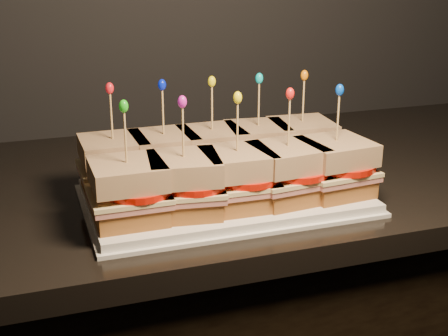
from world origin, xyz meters
name	(u,v)px	position (x,y,z in m)	size (l,w,h in m)	color
granite_slab	(251,178)	(-0.75, 1.70, 0.91)	(2.62, 0.63, 0.04)	black
platter	(224,197)	(-0.84, 1.56, 0.94)	(0.40, 0.25, 0.02)	white
platter_rim	(224,201)	(-0.84, 1.56, 0.93)	(0.41, 0.26, 0.01)	white
sandwich_0_bread_bot	(115,182)	(-0.99, 1.62, 0.96)	(0.09, 0.09, 0.03)	brown
sandwich_0_ham	(115,171)	(-0.99, 1.62, 0.98)	(0.10, 0.10, 0.01)	#BA6964
sandwich_0_cheese	(114,167)	(-0.99, 1.62, 0.99)	(0.10, 0.10, 0.01)	beige
sandwich_0_tomato	(123,163)	(-0.98, 1.62, 0.99)	(0.09, 0.09, 0.01)	red
sandwich_0_bread_top	(113,149)	(-0.99, 1.62, 1.01)	(0.09, 0.09, 0.03)	#562C11
sandwich_0_pick	(112,119)	(-0.99, 1.62, 1.06)	(0.00, 0.00, 0.09)	tan
sandwich_0_frill	(110,88)	(-0.99, 1.62, 1.11)	(0.01, 0.01, 0.02)	red
sandwich_1_bread_bot	(165,176)	(-0.92, 1.62, 0.96)	(0.09, 0.09, 0.03)	brown
sandwich_1_ham	(165,166)	(-0.92, 1.62, 0.98)	(0.10, 0.10, 0.01)	#BA6964
sandwich_1_cheese	(165,162)	(-0.92, 1.62, 0.99)	(0.10, 0.10, 0.01)	beige
sandwich_1_tomato	(173,157)	(-0.91, 1.62, 0.99)	(0.09, 0.09, 0.01)	red
sandwich_1_bread_top	(164,144)	(-0.92, 1.62, 1.01)	(0.09, 0.09, 0.03)	#562C11
sandwich_1_pick	(163,115)	(-0.92, 1.62, 1.06)	(0.00, 0.00, 0.09)	tan
sandwich_1_frill	(162,85)	(-0.92, 1.62, 1.11)	(0.01, 0.01, 0.02)	#0619D5
sandwich_2_bread_bot	(212,171)	(-0.84, 1.62, 0.96)	(0.09, 0.09, 0.03)	brown
sandwich_2_ham	(212,161)	(-0.84, 1.62, 0.98)	(0.10, 0.10, 0.01)	#BA6964
sandwich_2_cheese	(212,157)	(-0.84, 1.62, 0.99)	(0.10, 0.10, 0.01)	beige
sandwich_2_tomato	(221,153)	(-0.83, 1.62, 0.99)	(0.09, 0.09, 0.01)	red
sandwich_2_bread_top	(212,140)	(-0.84, 1.62, 1.01)	(0.09, 0.09, 0.03)	#562C11
sandwich_2_pick	(212,111)	(-0.84, 1.62, 1.06)	(0.00, 0.00, 0.09)	tan
sandwich_2_frill	(212,81)	(-0.84, 1.62, 1.11)	(0.01, 0.01, 0.02)	yellow
sandwich_3_bread_bot	(258,166)	(-0.77, 1.62, 0.96)	(0.09, 0.09, 0.03)	brown
sandwich_3_ham	(258,156)	(-0.77, 1.62, 0.98)	(0.10, 0.10, 0.01)	#BA6964
sandwich_3_cheese	(258,152)	(-0.77, 1.62, 0.99)	(0.10, 0.10, 0.01)	beige
sandwich_3_tomato	(266,148)	(-0.75, 1.62, 0.99)	(0.09, 0.09, 0.01)	red
sandwich_3_bread_top	(258,135)	(-0.77, 1.62, 1.01)	(0.09, 0.09, 0.03)	#562C11
sandwich_3_pick	(259,107)	(-0.77, 1.62, 1.06)	(0.00, 0.00, 0.09)	tan
sandwich_3_frill	(259,78)	(-0.77, 1.62, 1.11)	(0.01, 0.01, 0.02)	#03B4BB
sandwich_4_bread_bot	(301,161)	(-0.69, 1.62, 0.96)	(0.09, 0.09, 0.03)	brown
sandwich_4_ham	(301,152)	(-0.69, 1.62, 0.98)	(0.10, 0.10, 0.01)	#BA6964
sandwich_4_cheese	(301,147)	(-0.69, 1.62, 0.99)	(0.10, 0.10, 0.01)	beige
sandwich_4_tomato	(310,143)	(-0.68, 1.62, 0.99)	(0.09, 0.09, 0.01)	red
sandwich_4_bread_top	(302,131)	(-0.69, 1.62, 1.01)	(0.09, 0.09, 0.03)	#562C11
sandwich_4_pick	(303,103)	(-0.69, 1.62, 1.06)	(0.00, 0.00, 0.09)	tan
sandwich_4_frill	(304,75)	(-0.69, 1.62, 1.11)	(0.01, 0.01, 0.02)	orange
sandwich_5_bread_bot	(129,210)	(-0.99, 1.51, 0.96)	(0.09, 0.09, 0.03)	brown
sandwich_5_ham	(129,199)	(-0.99, 1.51, 0.98)	(0.10, 0.10, 0.01)	#BA6964
sandwich_5_cheese	(128,194)	(-0.99, 1.51, 0.99)	(0.10, 0.10, 0.01)	beige
sandwich_5_tomato	(138,189)	(-0.98, 1.50, 0.99)	(0.09, 0.09, 0.01)	red
sandwich_5_bread_top	(127,174)	(-0.99, 1.51, 1.01)	(0.09, 0.09, 0.03)	#562C11
sandwich_5_pick	(125,140)	(-0.99, 1.51, 1.06)	(0.00, 0.00, 0.09)	tan
sandwich_5_frill	(124,106)	(-0.99, 1.51, 1.11)	(0.01, 0.01, 0.02)	#1EA815
sandwich_6_bread_bot	(185,203)	(-0.92, 1.51, 0.96)	(0.09, 0.09, 0.03)	brown
sandwich_6_ham	(184,192)	(-0.92, 1.51, 0.98)	(0.10, 0.10, 0.01)	#BA6964
sandwich_6_cheese	(184,187)	(-0.92, 1.51, 0.99)	(0.10, 0.10, 0.01)	beige
sandwich_6_tomato	(194,183)	(-0.91, 1.50, 0.99)	(0.09, 0.09, 0.01)	red
sandwich_6_bread_top	(184,168)	(-0.92, 1.51, 1.01)	(0.09, 0.09, 0.03)	#562C11
sandwich_6_pick	(183,135)	(-0.92, 1.51, 1.06)	(0.00, 0.00, 0.09)	tan
sandwich_6_frill	(182,102)	(-0.92, 1.51, 1.11)	(0.01, 0.01, 0.02)	#C518A0
sandwich_7_bread_bot	(237,197)	(-0.84, 1.51, 0.96)	(0.09, 0.09, 0.03)	brown
sandwich_7_ham	(237,186)	(-0.84, 1.51, 0.98)	(0.10, 0.10, 0.01)	#BA6964
sandwich_7_cheese	(237,181)	(-0.84, 1.51, 0.99)	(0.10, 0.10, 0.01)	beige
sandwich_7_tomato	(247,176)	(-0.83, 1.50, 0.99)	(0.09, 0.09, 0.01)	red
sandwich_7_bread_top	(237,162)	(-0.84, 1.51, 1.01)	(0.09, 0.09, 0.03)	#562C11
sandwich_7_pick	(237,130)	(-0.84, 1.51, 1.06)	(0.00, 0.00, 0.09)	tan
sandwich_7_frill	(238,98)	(-0.84, 1.51, 1.11)	(0.01, 0.01, 0.02)	yellow
sandwich_8_bread_bot	(287,191)	(-0.77, 1.51, 0.96)	(0.09, 0.09, 0.03)	brown
sandwich_8_ham	(287,180)	(-0.77, 1.51, 0.98)	(0.10, 0.10, 0.01)	#BA6964
sandwich_8_cheese	(287,175)	(-0.77, 1.51, 0.99)	(0.10, 0.10, 0.01)	beige
sandwich_8_tomato	(297,171)	(-0.75, 1.50, 0.99)	(0.09, 0.09, 0.01)	red
sandwich_8_bread_top	(288,157)	(-0.77, 1.51, 1.01)	(0.09, 0.09, 0.03)	#562C11
sandwich_8_pick	(289,125)	(-0.77, 1.51, 1.06)	(0.00, 0.00, 0.09)	tan
sandwich_8_frill	(290,94)	(-0.77, 1.51, 1.11)	(0.01, 0.01, 0.02)	red
sandwich_9_bread_bot	(334,185)	(-0.69, 1.51, 0.96)	(0.09, 0.09, 0.03)	brown
sandwich_9_ham	(334,174)	(-0.69, 1.51, 0.98)	(0.10, 0.10, 0.01)	#BA6964
sandwich_9_cheese	(335,169)	(-0.69, 1.51, 0.99)	(0.10, 0.10, 0.01)	beige
sandwich_9_tomato	(344,165)	(-0.68, 1.50, 0.99)	(0.09, 0.09, 0.01)	red
sandwich_9_bread_top	(336,151)	(-0.69, 1.51, 1.01)	(0.09, 0.09, 0.03)	#562C11
sandwich_9_pick	(338,121)	(-0.69, 1.51, 1.06)	(0.00, 0.00, 0.09)	tan
sandwich_9_frill	(340,90)	(-0.69, 1.51, 1.11)	(0.01, 0.01, 0.02)	blue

